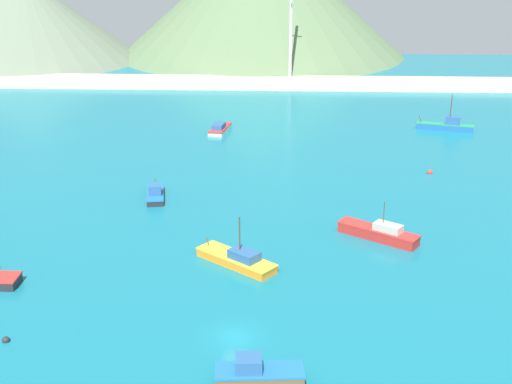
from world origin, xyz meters
TOP-DOWN VIEW (x-y plane):
  - ground at (0.00, 30.00)m, footprint 260.00×280.00m
  - fishing_boat_1 at (-14.48, 37.49)m, footprint 3.67×7.84m
  - fishing_boat_2 at (2.48, -7.34)m, footprint 8.00×3.37m
  - fishing_boat_4 at (-0.80, 15.85)m, footprint 10.17×8.92m
  - fishing_boat_6 at (36.76, 77.62)m, footprint 11.26×4.76m
  - fishing_boat_7 at (16.94, 24.09)m, footprint 10.31×8.11m
  - fishing_boat_8 at (-8.21, 74.63)m, footprint 4.14×8.54m
  - buoy_0 at (-22.18, -1.65)m, footprint 0.76×0.76m
  - buoy_1 at (28.49, 50.81)m, footprint 0.91×0.91m
  - beach_strip at (0.00, 119.84)m, footprint 247.00×14.20m
  - hill_west at (-73.58, 153.92)m, footprint 67.44×67.44m
  - radio_tower at (5.85, 124.07)m, footprint 3.30×2.64m

SIDE VIEW (x-z plane):
  - ground at x=0.00m, z-range -0.50..0.00m
  - buoy_0 at x=-22.18m, z-range -0.25..0.51m
  - buoy_1 at x=28.49m, z-range -0.30..0.61m
  - beach_strip at x=0.00m, z-range 0.00..1.20m
  - fishing_boat_8 at x=-8.21m, z-range -0.24..1.63m
  - fishing_boat_1 at x=-14.48m, z-range -0.44..1.95m
  - fishing_boat_4 at x=-0.80m, z-range -2.37..3.93m
  - fishing_boat_7 at x=16.94m, z-range -1.75..3.56m
  - fishing_boat_2 at x=2.48m, z-range -0.41..2.28m
  - fishing_boat_6 at x=36.76m, z-range -2.69..4.59m
  - hill_west at x=-73.58m, z-range 0.00..25.28m
  - radio_tower at x=5.85m, z-range 0.33..33.33m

